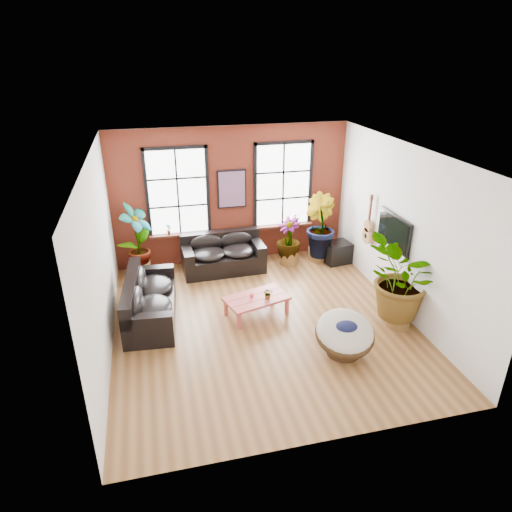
{
  "coord_description": "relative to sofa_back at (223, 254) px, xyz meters",
  "views": [
    {
      "loc": [
        -2.02,
        -7.76,
        5.21
      ],
      "look_at": [
        0.0,
        0.6,
        1.25
      ],
      "focal_mm": 32.0,
      "sensor_mm": 36.0,
      "label": 1
    }
  ],
  "objects": [
    {
      "name": "sill_plant_right",
      "position": [
        2.08,
        0.48,
        0.61
      ],
      "size": [
        0.19,
        0.19,
        0.27
      ],
      "primitive_type": "imported",
      "rotation": [
        0.0,
        0.0,
        3.49
      ],
      "color": "#155016",
      "rests_on": "room"
    },
    {
      "name": "pot_back_right",
      "position": [
        2.56,
        -0.02,
        -0.24
      ],
      "size": [
        0.5,
        0.5,
        0.36
      ],
      "rotation": [
        0.0,
        0.0,
        -0.01
      ],
      "color": "brown",
      "rests_on": "ground"
    },
    {
      "name": "floor_plant_mid",
      "position": [
        1.73,
        -0.05,
        0.28
      ],
      "size": [
        0.86,
        0.86,
        1.13
      ],
      "primitive_type": "imported",
      "rotation": [
        0.0,
        0.0,
        5.23
      ],
      "color": "#155016",
      "rests_on": "ground"
    },
    {
      "name": "pot_right_wall",
      "position": [
        3.04,
        -3.42,
        -0.25
      ],
      "size": [
        0.55,
        0.55,
        0.35
      ],
      "rotation": [
        0.0,
        0.0,
        -0.15
      ],
      "color": "brown",
      "rests_on": "ground"
    },
    {
      "name": "table_plant",
      "position": [
        0.55,
        -2.42,
        0.11
      ],
      "size": [
        0.24,
        0.22,
        0.24
      ],
      "primitive_type": "imported",
      "rotation": [
        0.0,
        0.0,
        -0.2
      ],
      "color": "#155016",
      "rests_on": "coffee_table"
    },
    {
      "name": "tv_wall_unit",
      "position": [
        3.31,
        -2.06,
        1.12
      ],
      "size": [
        0.13,
        1.86,
        1.2
      ],
      "color": "black",
      "rests_on": "room"
    },
    {
      "name": "coffee_table",
      "position": [
        0.32,
        -2.31,
        -0.05
      ],
      "size": [
        1.46,
        1.08,
        0.5
      ],
      "rotation": [
        0.0,
        0.0,
        0.28
      ],
      "color": "#BD4644",
      "rests_on": "ground"
    },
    {
      "name": "room",
      "position": [
        0.38,
        -2.51,
        1.32
      ],
      "size": [
        6.04,
        6.54,
        3.54
      ],
      "color": "brown",
      "rests_on": "ground"
    },
    {
      "name": "pot_back_left",
      "position": [
        -2.04,
        0.15,
        -0.25
      ],
      "size": [
        0.58,
        0.58,
        0.35
      ],
      "rotation": [
        0.0,
        0.0,
        0.22
      ],
      "color": "brown",
      "rests_on": "ground"
    },
    {
      "name": "sofa_back",
      "position": [
        0.0,
        0.0,
        0.0
      ],
      "size": [
        2.06,
        1.05,
        0.93
      ],
      "rotation": [
        0.0,
        0.0,
        0.03
      ],
      "color": "black",
      "rests_on": "ground"
    },
    {
      "name": "papasan_chair",
      "position": [
        1.58,
        -4.01,
        0.0
      ],
      "size": [
        1.27,
        1.28,
        0.82
      ],
      "rotation": [
        0.0,
        0.0,
        -0.18
      ],
      "color": "#3A2614",
      "rests_on": "ground"
    },
    {
      "name": "poster",
      "position": [
        0.38,
        0.53,
        1.53
      ],
      "size": [
        0.74,
        0.06,
        0.98
      ],
      "color": "black",
      "rests_on": "room"
    },
    {
      "name": "floor_plant_back_right",
      "position": [
        2.55,
        -0.02,
        0.55
      ],
      "size": [
        0.91,
        1.04,
        1.64
      ],
      "primitive_type": "imported",
      "rotation": [
        0.0,
        0.0,
        1.79
      ],
      "color": "#155016",
      "rests_on": "ground"
    },
    {
      "name": "sofa_left",
      "position": [
        -1.91,
        -1.91,
        -0.01
      ],
      "size": [
        1.15,
        2.37,
        0.91
      ],
      "rotation": [
        0.0,
        0.0,
        1.49
      ],
      "color": "black",
      "rests_on": "ground"
    },
    {
      "name": "floor_plant_back_left",
      "position": [
        -2.04,
        0.13,
        0.59
      ],
      "size": [
        1.04,
        1.1,
        1.73
      ],
      "primitive_type": "imported",
      "rotation": [
        0.0,
        0.0,
        0.93
      ],
      "color": "#155016",
      "rests_on": "ground"
    },
    {
      "name": "pot_mid",
      "position": [
        1.74,
        -0.06,
        -0.25
      ],
      "size": [
        0.62,
        0.62,
        0.35
      ],
      "rotation": [
        0.0,
        0.0,
        -0.37
      ],
      "color": "brown",
      "rests_on": "ground"
    },
    {
      "name": "sill_plant_left",
      "position": [
        -1.27,
        0.48,
        0.61
      ],
      "size": [
        0.17,
        0.17,
        0.27
      ],
      "primitive_type": "imported",
      "rotation": [
        0.0,
        0.0,
        0.79
      ],
      "color": "#155016",
      "rests_on": "room"
    },
    {
      "name": "media_box",
      "position": [
        3.0,
        -0.27,
        -0.15
      ],
      "size": [
        0.73,
        0.64,
        0.55
      ],
      "rotation": [
        0.0,
        0.0,
        0.15
      ],
      "color": "black",
      "rests_on": "ground"
    },
    {
      "name": "floor_plant_right_wall",
      "position": [
        3.02,
        -3.38,
        0.61
      ],
      "size": [
        2.04,
        2.08,
        1.75
      ],
      "primitive_type": "imported",
      "rotation": [
        0.0,
        0.0,
        4.06
      ],
      "color": "#155016",
      "rests_on": "ground"
    }
  ]
}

